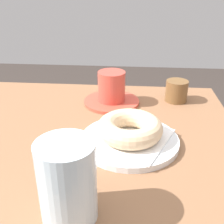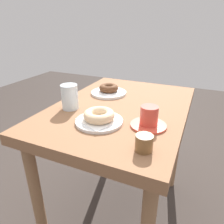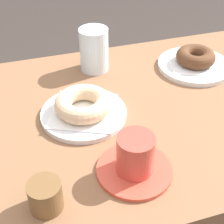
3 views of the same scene
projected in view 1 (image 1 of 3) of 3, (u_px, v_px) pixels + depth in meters
The scene contains 7 objects.
table at pixel (35, 174), 0.64m from camera, with size 0.90×0.63×0.74m.
plate_sugar_ring at pixel (129, 140), 0.56m from camera, with size 0.20×0.20×0.01m, color white.
napkin_sugar_ring at pixel (130, 137), 0.56m from camera, with size 0.14×0.14×0.00m, color white.
donut_sugar_ring at pixel (130, 128), 0.55m from camera, with size 0.13×0.13×0.04m, color beige.
water_glass at pixel (67, 182), 0.37m from camera, with size 0.08×0.08×0.12m, color silver.
coffee_cup at pixel (112, 91), 0.73m from camera, with size 0.15×0.15×0.09m.
sugar_jar at pixel (176, 91), 0.75m from camera, with size 0.06×0.06×0.06m, color brown.
Camera 1 is at (0.22, -0.49, 1.05)m, focal length 44.74 mm.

